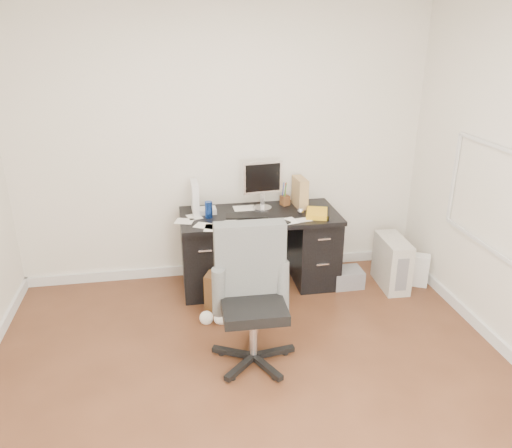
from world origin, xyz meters
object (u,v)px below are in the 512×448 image
(keyboard, at_px, (247,216))
(pc_tower, at_px, (392,263))
(office_chair, at_px, (253,300))
(lcd_monitor, at_px, (262,185))
(desk, at_px, (260,247))
(wicker_basket, at_px, (229,288))

(keyboard, xyz_separation_m, pc_tower, (1.41, -0.19, -0.51))
(office_chair, bearing_deg, keyboard, 84.51)
(office_chair, bearing_deg, lcd_monitor, 77.91)
(desk, distance_m, pc_tower, 1.31)
(desk, height_order, office_chair, office_chair)
(desk, bearing_deg, lcd_monitor, 69.65)
(keyboard, relative_size, wicker_basket, 1.10)
(desk, xyz_separation_m, wicker_basket, (-0.35, -0.36, -0.22))
(lcd_monitor, distance_m, pc_tower, 1.49)
(desk, relative_size, keyboard, 3.87)
(desk, xyz_separation_m, lcd_monitor, (0.05, 0.13, 0.59))
(wicker_basket, bearing_deg, desk, 45.10)
(desk, height_order, lcd_monitor, lcd_monitor)
(lcd_monitor, bearing_deg, pc_tower, -23.80)
(lcd_monitor, bearing_deg, desk, -116.54)
(pc_tower, relative_size, wicker_basket, 1.41)
(keyboard, xyz_separation_m, wicker_basket, (-0.22, -0.28, -0.58))
(lcd_monitor, bearing_deg, wicker_basket, -135.76)
(office_chair, bearing_deg, desk, 78.71)
(lcd_monitor, relative_size, office_chair, 0.45)
(lcd_monitor, height_order, pc_tower, lcd_monitor)
(office_chair, relative_size, wicker_basket, 3.05)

